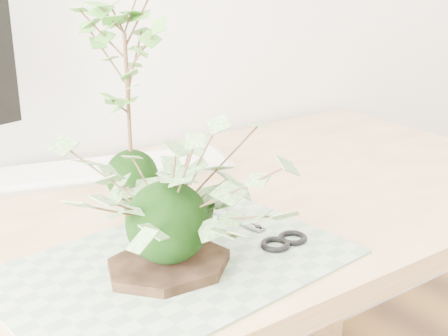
# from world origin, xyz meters

# --- Properties ---
(desk) EXTENTS (1.60, 0.70, 0.74)m
(desk) POSITION_xyz_m (-0.08, 1.23, 0.65)
(desk) COLOR #DAB389
(desk) RESTS_ON ground_plane
(cutting_mat) EXTENTS (0.52, 0.37, 0.00)m
(cutting_mat) POSITION_xyz_m (-0.14, 1.07, 0.74)
(cutting_mat) COLOR slate
(cutting_mat) RESTS_ON desk
(stone_dish) EXTENTS (0.20, 0.20, 0.01)m
(stone_dish) POSITION_xyz_m (-0.15, 1.06, 0.75)
(stone_dish) COLOR black
(stone_dish) RESTS_ON cutting_mat
(ivy_kokedama) EXTENTS (0.34, 0.34, 0.23)m
(ivy_kokedama) POSITION_xyz_m (-0.15, 1.06, 0.87)
(ivy_kokedama) COLOR black
(ivy_kokedama) RESTS_ON stone_dish
(maple_kokedama) EXTENTS (0.27, 0.27, 0.39)m
(maple_kokedama) POSITION_xyz_m (-0.07, 1.32, 1.01)
(maple_kokedama) COLOR black
(maple_kokedama) RESTS_ON desk
(keyboard) EXTENTS (0.50, 0.27, 0.02)m
(keyboard) POSITION_xyz_m (-0.03, 1.47, 0.75)
(keyboard) COLOR silver
(keyboard) RESTS_ON desk
(scissors) EXTENTS (0.08, 0.18, 0.01)m
(scissors) POSITION_xyz_m (0.03, 1.05, 0.75)
(scissors) COLOR gray
(scissors) RESTS_ON cutting_mat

